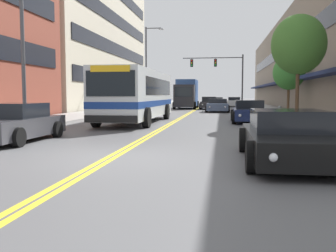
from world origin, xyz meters
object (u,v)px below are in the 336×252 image
object	(u,v)px
car_beige_moving_second	(217,102)
fire_hydrant	(279,113)
street_lamp_left_near	(27,1)
city_bus	(138,94)
car_white_parked_right_mid	(234,102)
car_charcoal_moving_lead	(209,103)
car_black_parked_right_foreground	(289,138)
street_tree_right_mid	(299,45)
street_lamp_left_far	(148,62)
traffic_signal_mast	(221,70)
car_slate_blue_moving_third	(218,106)
car_dark_grey_parked_left_mid	(13,124)
box_truck	(187,94)
street_tree_right_far	(289,73)
car_navy_parked_right_far	(249,112)
car_champagne_parked_left_near	(150,104)

from	to	relation	value
car_beige_moving_second	fire_hydrant	bearing A→B (deg)	-82.34
street_lamp_left_near	city_bus	bearing A→B (deg)	66.49
car_white_parked_right_mid	car_charcoal_moving_lead	size ratio (longest dim) A/B	0.86
car_black_parked_right_foreground	car_white_parked_right_mid	bearing A→B (deg)	89.99
car_black_parked_right_foreground	street_tree_right_mid	world-z (taller)	street_tree_right_mid
car_charcoal_moving_lead	street_lamp_left_far	size ratio (longest dim) A/B	0.55
street_tree_right_mid	fire_hydrant	bearing A→B (deg)	122.68
fire_hydrant	city_bus	bearing A→B (deg)	-179.94
car_white_parked_right_mid	traffic_signal_mast	xyz separation A→B (m)	(-1.71, -4.81, 4.02)
city_bus	fire_hydrant	distance (m)	8.08
car_black_parked_right_foreground	car_slate_blue_moving_third	bearing A→B (deg)	94.37
city_bus	car_charcoal_moving_lead	size ratio (longest dim) A/B	2.22
car_dark_grey_parked_left_mid	traffic_signal_mast	size ratio (longest dim) A/B	0.62
car_beige_moving_second	box_truck	world-z (taller)	box_truck
car_black_parked_right_foreground	street_tree_right_far	distance (m)	22.42
car_dark_grey_parked_left_mid	car_navy_parked_right_far	distance (m)	13.26
car_dark_grey_parked_left_mid	traffic_signal_mast	world-z (taller)	traffic_signal_mast
traffic_signal_mast	street_tree_right_far	bearing A→B (deg)	-70.30
car_black_parked_right_foreground	car_beige_moving_second	world-z (taller)	car_beige_moving_second
street_lamp_left_near	car_black_parked_right_foreground	bearing A→B (deg)	-29.18
traffic_signal_mast	street_lamp_left_far	world-z (taller)	street_lamp_left_far
city_bus	car_navy_parked_right_far	size ratio (longest dim) A/B	2.54
fire_hydrant	traffic_signal_mast	bearing A→B (deg)	97.51
car_slate_blue_moving_third	fire_hydrant	bearing A→B (deg)	-75.63
car_dark_grey_parked_left_mid	street_tree_right_far	bearing A→B (deg)	57.19
fire_hydrant	street_lamp_left_near	bearing A→B (deg)	-147.98
car_dark_grey_parked_left_mid	street_lamp_left_near	xyz separation A→B (m)	(-0.73, 2.53, 4.78)
car_beige_moving_second	street_tree_right_far	world-z (taller)	street_tree_right_far
car_dark_grey_parked_left_mid	car_beige_moving_second	size ratio (longest dim) A/B	0.94
car_charcoal_moving_lead	street_lamp_left_far	world-z (taller)	street_lamp_left_far
car_dark_grey_parked_left_mid	fire_hydrant	bearing A→B (deg)	42.49
car_champagne_parked_left_near	car_beige_moving_second	world-z (taller)	car_champagne_parked_left_near
box_truck	street_tree_right_far	world-z (taller)	street_tree_right_far
car_black_parked_right_foreground	fire_hydrant	size ratio (longest dim) A/B	5.91
car_white_parked_right_mid	street_tree_right_far	world-z (taller)	street_tree_right_far
car_white_parked_right_mid	street_lamp_left_far	xyz separation A→B (m)	(-9.45, -11.32, 4.52)
car_beige_moving_second	box_truck	xyz separation A→B (m)	(-3.37, -6.78, 1.11)
car_champagne_parked_left_near	box_truck	world-z (taller)	box_truck
car_charcoal_moving_lead	street_tree_right_mid	size ratio (longest dim) A/B	0.87
car_slate_blue_moving_third	street_lamp_left_far	bearing A→B (deg)	149.24
car_navy_parked_right_far	box_truck	size ratio (longest dim) A/B	0.62
traffic_signal_mast	street_tree_right_mid	world-z (taller)	traffic_signal_mast
car_charcoal_moving_lead	street_lamp_left_near	size ratio (longest dim) A/B	0.52
box_truck	car_charcoal_moving_lead	bearing A→B (deg)	-29.08
car_charcoal_moving_lead	street_lamp_left_far	distance (m)	8.15
city_bus	car_slate_blue_moving_third	bearing A→B (deg)	72.17
city_bus	car_white_parked_right_mid	bearing A→B (deg)	77.71
traffic_signal_mast	car_slate_blue_moving_third	bearing A→B (deg)	-91.46
traffic_signal_mast	street_lamp_left_far	xyz separation A→B (m)	(-7.74, -6.51, 0.50)
car_beige_moving_second	city_bus	bearing A→B (deg)	-98.19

